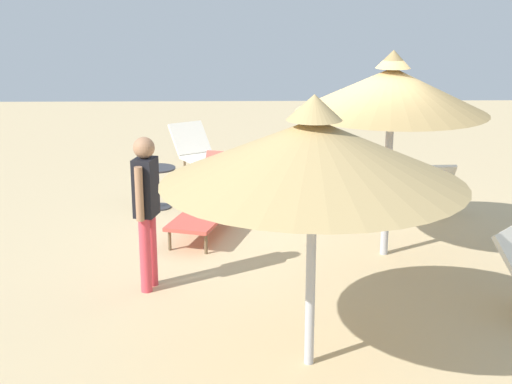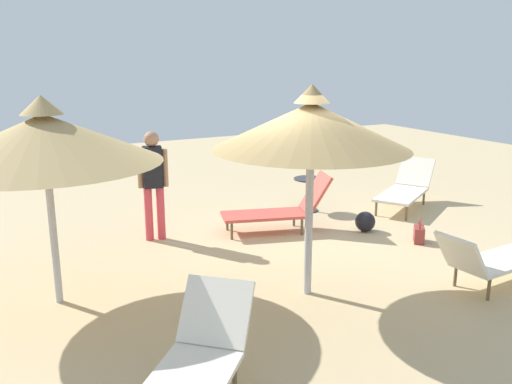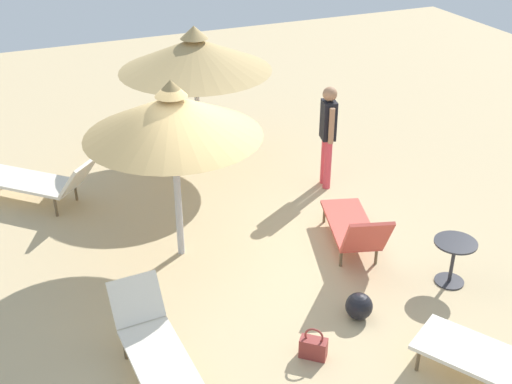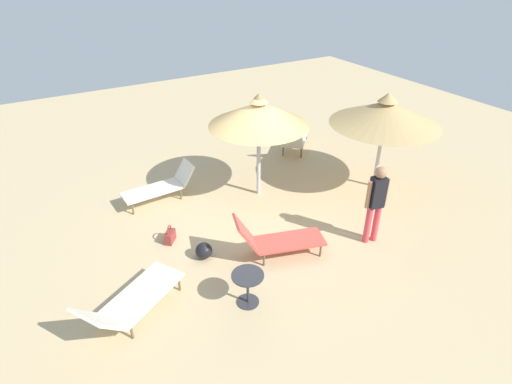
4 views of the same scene
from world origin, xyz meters
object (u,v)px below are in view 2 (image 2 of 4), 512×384
(side_table_round, at_px, (308,189))
(handbag, at_px, (419,234))
(lounge_chair_center, at_px, (281,208))
(lounge_chair_back, at_px, (186,376))
(parasol_umbrella_edge, at_px, (311,126))
(parasol_umbrella_near_right, at_px, (44,139))
(lounge_chair_far_left, at_px, (492,259))
(person_standing_far_right, at_px, (153,178))
(lounge_chair_near_left, at_px, (406,188))
(beach_ball, at_px, (365,222))

(side_table_round, bearing_deg, handbag, -166.37)
(lounge_chair_center, bearing_deg, lounge_chair_back, 140.58)
(parasol_umbrella_edge, distance_m, lounge_chair_back, 3.28)
(parasol_umbrella_near_right, bearing_deg, lounge_chair_center, -74.25)
(lounge_chair_far_left, bearing_deg, side_table_round, 1.77)
(lounge_chair_center, bearing_deg, person_standing_far_right, 73.03)
(lounge_chair_near_left, height_order, side_table_round, lounge_chair_near_left)
(lounge_chair_center, bearing_deg, handbag, -132.00)
(lounge_chair_near_left, bearing_deg, person_standing_far_right, 84.89)
(parasol_umbrella_edge, relative_size, side_table_round, 4.06)
(parasol_umbrella_edge, bearing_deg, beach_ball, -54.21)
(lounge_chair_near_left, xyz_separation_m, beach_ball, (-0.84, 1.69, -0.22))
(side_table_round, bearing_deg, parasol_umbrella_near_right, 111.37)
(parasol_umbrella_edge, relative_size, lounge_chair_center, 1.37)
(parasol_umbrella_edge, height_order, lounge_chair_back, parasol_umbrella_edge)
(handbag, bearing_deg, lounge_chair_far_left, 165.56)
(parasol_umbrella_edge, xyz_separation_m, handbag, (0.78, -2.67, -1.99))
(lounge_chair_center, height_order, person_standing_far_right, person_standing_far_right)
(parasol_umbrella_near_right, distance_m, lounge_chair_far_left, 5.74)
(parasol_umbrella_near_right, xyz_separation_m, lounge_chair_center, (1.07, -3.80, -1.60))
(person_standing_far_right, distance_m, handbag, 4.38)
(lounge_chair_center, xyz_separation_m, handbag, (-1.52, -1.69, -0.28))
(parasol_umbrella_edge, xyz_separation_m, lounge_chair_center, (2.30, -0.98, -1.71))
(person_standing_far_right, bearing_deg, lounge_chair_far_left, -139.92)
(parasol_umbrella_edge, relative_size, person_standing_far_right, 1.47)
(lounge_chair_back, bearing_deg, person_standing_far_right, -14.95)
(lounge_chair_near_left, distance_m, side_table_round, 1.98)
(lounge_chair_back, bearing_deg, lounge_chair_far_left, -81.37)
(lounge_chair_near_left, bearing_deg, parasol_umbrella_edge, 122.02)
(lounge_chair_center, relative_size, handbag, 4.62)
(lounge_chair_far_left, height_order, person_standing_far_right, person_standing_far_right)
(parasol_umbrella_edge, height_order, person_standing_far_right, parasol_umbrella_edge)
(lounge_chair_far_left, distance_m, lounge_chair_back, 4.53)
(lounge_chair_center, bearing_deg, side_table_round, -52.59)
(lounge_chair_far_left, distance_m, beach_ball, 2.60)
(lounge_chair_near_left, height_order, beach_ball, lounge_chair_near_left)
(side_table_round, relative_size, beach_ball, 1.87)
(parasol_umbrella_near_right, height_order, lounge_chair_far_left, parasol_umbrella_near_right)
(person_standing_far_right, bearing_deg, handbag, -119.94)
(lounge_chair_near_left, distance_m, beach_ball, 1.90)
(parasol_umbrella_near_right, relative_size, lounge_chair_near_left, 1.35)
(parasol_umbrella_near_right, relative_size, beach_ball, 7.75)
(person_standing_far_right, bearing_deg, beach_ball, -111.32)
(parasol_umbrella_near_right, xyz_separation_m, beach_ball, (0.40, -5.08, -1.85))
(lounge_chair_far_left, bearing_deg, lounge_chair_near_left, -26.71)
(lounge_chair_center, bearing_deg, lounge_chair_near_left, -86.71)
(parasol_umbrella_near_right, relative_size, lounge_chair_far_left, 1.47)
(parasol_umbrella_edge, distance_m, lounge_chair_far_left, 2.98)
(parasol_umbrella_near_right, bearing_deg, side_table_round, -68.63)
(parasol_umbrella_edge, xyz_separation_m, lounge_chair_near_left, (2.47, -3.95, -1.74))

